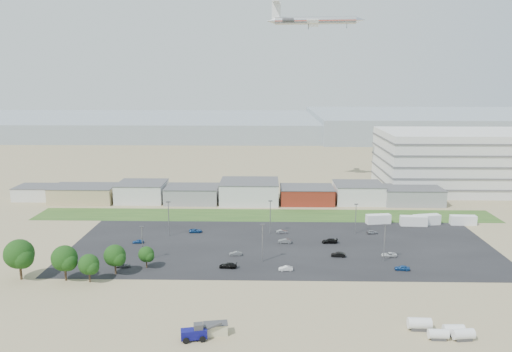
{
  "coord_description": "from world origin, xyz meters",
  "views": [
    {
      "loc": [
        0.53,
        -116.28,
        47.72
      ],
      "look_at": [
        -2.43,
        22.0,
        20.01
      ],
      "focal_mm": 35.0,
      "sensor_mm": 36.0,
      "label": 1
    }
  ],
  "objects_px": {
    "parked_car_7": "(285,241)",
    "parked_car_8": "(372,232)",
    "parked_car_11": "(282,232)",
    "portable_shed": "(216,329)",
    "parked_car_3": "(228,265)",
    "tree_far_left": "(19,257)",
    "parked_car_10": "(123,265)",
    "parked_car_13": "(286,268)",
    "parked_car_9": "(196,231)",
    "airliner": "(315,20)",
    "parked_car_0": "(389,255)",
    "telehandler": "(194,332)",
    "parked_car_1": "(338,255)",
    "parked_car_2": "(402,268)",
    "box_trailer_a": "(378,219)",
    "parked_car_5": "(138,241)",
    "parked_car_4": "(236,254)",
    "storage_tank_nw": "(419,323)",
    "parked_car_12": "(330,241)"
  },
  "relations": [
    {
      "from": "parked_car_13",
      "to": "parked_car_9",
      "type": "bearing_deg",
      "value": -144.38
    },
    {
      "from": "tree_far_left",
      "to": "parked_car_3",
      "type": "distance_m",
      "value": 49.88
    },
    {
      "from": "parked_car_3",
      "to": "parked_car_8",
      "type": "height_order",
      "value": "parked_car_3"
    },
    {
      "from": "parked_car_10",
      "to": "parked_car_13",
      "type": "bearing_deg",
      "value": -97.96
    },
    {
      "from": "parked_car_0",
      "to": "box_trailer_a",
      "type": "bearing_deg",
      "value": 170.35
    },
    {
      "from": "parked_car_8",
      "to": "parked_car_13",
      "type": "height_order",
      "value": "parked_car_13"
    },
    {
      "from": "parked_car_0",
      "to": "tree_far_left",
      "type": "bearing_deg",
      "value": -81.81
    },
    {
      "from": "parked_car_9",
      "to": "parked_car_2",
      "type": "bearing_deg",
      "value": -120.72
    },
    {
      "from": "portable_shed",
      "to": "parked_car_3",
      "type": "distance_m",
      "value": 33.26
    },
    {
      "from": "portable_shed",
      "to": "parked_car_5",
      "type": "xyz_separation_m",
      "value": [
        -27.88,
        51.73,
        -0.6
      ]
    },
    {
      "from": "parked_car_11",
      "to": "parked_car_12",
      "type": "bearing_deg",
      "value": -130.02
    },
    {
      "from": "parked_car_9",
      "to": "parked_car_11",
      "type": "xyz_separation_m",
      "value": [
        26.91,
        -0.44,
        0.01
      ]
    },
    {
      "from": "tree_far_left",
      "to": "airliner",
      "type": "xyz_separation_m",
      "value": [
        78.16,
        100.59,
        64.39
      ]
    },
    {
      "from": "portable_shed",
      "to": "telehandler",
      "type": "relative_size",
      "value": 0.6
    },
    {
      "from": "airliner",
      "to": "parked_car_7",
      "type": "distance_m",
      "value": 101.5
    },
    {
      "from": "parked_car_1",
      "to": "parked_car_3",
      "type": "relative_size",
      "value": 0.85
    },
    {
      "from": "tree_far_left",
      "to": "parked_car_5",
      "type": "relative_size",
      "value": 3.48
    },
    {
      "from": "parked_car_11",
      "to": "telehandler",
      "type": "bearing_deg",
      "value": 157.01
    },
    {
      "from": "parked_car_8",
      "to": "parked_car_11",
      "type": "distance_m",
      "value": 27.8
    },
    {
      "from": "parked_car_7",
      "to": "parked_car_8",
      "type": "height_order",
      "value": "parked_car_7"
    },
    {
      "from": "parked_car_4",
      "to": "parked_car_5",
      "type": "relative_size",
      "value": 1.05
    },
    {
      "from": "parked_car_7",
      "to": "parked_car_8",
      "type": "distance_m",
      "value": 28.81
    },
    {
      "from": "parked_car_3",
      "to": "parked_car_11",
      "type": "distance_m",
      "value": 32.06
    },
    {
      "from": "airliner",
      "to": "telehandler",
      "type": "bearing_deg",
      "value": -98.7
    },
    {
      "from": "box_trailer_a",
      "to": "tree_far_left",
      "type": "xyz_separation_m",
      "value": [
        -95.57,
        -48.36,
        4.11
      ]
    },
    {
      "from": "parked_car_7",
      "to": "parked_car_8",
      "type": "bearing_deg",
      "value": 115.33
    },
    {
      "from": "parked_car_13",
      "to": "parked_car_7",
      "type": "bearing_deg",
      "value": 172.88
    },
    {
      "from": "box_trailer_a",
      "to": "parked_car_8",
      "type": "xyz_separation_m",
      "value": [
        -4.27,
        -11.33,
        -0.94
      ]
    },
    {
      "from": "telehandler",
      "to": "parked_car_1",
      "type": "xyz_separation_m",
      "value": [
        32.64,
        43.87,
        -0.96
      ]
    },
    {
      "from": "parked_car_1",
      "to": "parked_car_9",
      "type": "distance_m",
      "value": 46.2
    },
    {
      "from": "parked_car_8",
      "to": "parked_car_11",
      "type": "xyz_separation_m",
      "value": [
        -27.8,
        -0.13,
        0.01
      ]
    },
    {
      "from": "portable_shed",
      "to": "telehandler",
      "type": "distance_m",
      "value": 4.35
    },
    {
      "from": "parked_car_1",
      "to": "parked_car_11",
      "type": "distance_m",
      "value": 24.74
    },
    {
      "from": "parked_car_11",
      "to": "parked_car_2",
      "type": "bearing_deg",
      "value": -142.14
    },
    {
      "from": "parked_car_9",
      "to": "tree_far_left",
      "type": "bearing_deg",
      "value": 132.71
    },
    {
      "from": "parked_car_12",
      "to": "box_trailer_a",
      "type": "bearing_deg",
      "value": 137.15
    },
    {
      "from": "portable_shed",
      "to": "parked_car_7",
      "type": "height_order",
      "value": "portable_shed"
    },
    {
      "from": "parked_car_8",
      "to": "parked_car_9",
      "type": "xyz_separation_m",
      "value": [
        -54.71,
        0.31,
        -0.0
      ]
    },
    {
      "from": "box_trailer_a",
      "to": "tree_far_left",
      "type": "relative_size",
      "value": 0.71
    },
    {
      "from": "telehandler",
      "to": "airliner",
      "type": "xyz_separation_m",
      "value": [
        32.81,
        127.61,
        68.41
      ]
    },
    {
      "from": "parked_car_11",
      "to": "parked_car_10",
      "type": "bearing_deg",
      "value": 117.62
    },
    {
      "from": "parked_car_9",
      "to": "parked_car_10",
      "type": "bearing_deg",
      "value": 150.78
    },
    {
      "from": "telehandler",
      "to": "parked_car_8",
      "type": "distance_m",
      "value": 78.83
    },
    {
      "from": "portable_shed",
      "to": "box_trailer_a",
      "type": "xyz_separation_m",
      "value": [
        46.43,
        73.28,
        0.35
      ]
    },
    {
      "from": "parked_car_0",
      "to": "parked_car_10",
      "type": "bearing_deg",
      "value": -85.05
    },
    {
      "from": "portable_shed",
      "to": "parked_car_9",
      "type": "height_order",
      "value": "portable_shed"
    },
    {
      "from": "parked_car_1",
      "to": "parked_car_9",
      "type": "height_order",
      "value": "parked_car_1"
    },
    {
      "from": "storage_tank_nw",
      "to": "parked_car_11",
      "type": "distance_m",
      "value": 64.05
    },
    {
      "from": "airliner",
      "to": "parked_car_0",
      "type": "distance_m",
      "value": 109.28
    },
    {
      "from": "parked_car_0",
      "to": "parked_car_13",
      "type": "xyz_separation_m",
      "value": [
        -28.16,
        -10.43,
        0.01
      ]
    }
  ]
}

